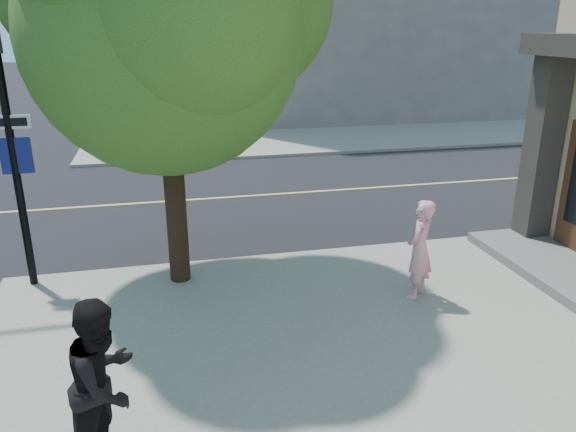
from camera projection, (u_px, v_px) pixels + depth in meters
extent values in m
plane|color=black|center=(61.00, 279.00, 10.55)|extent=(140.00, 140.00, 0.00)
cube|color=black|center=(87.00, 207.00, 14.69)|extent=(140.00, 9.00, 0.01)
cube|color=gray|center=(355.00, 104.00, 33.21)|extent=(29.00, 25.00, 0.12)
cube|color=slate|center=(562.00, 270.00, 10.42)|extent=(1.60, 4.00, 0.18)
cube|color=#35302B|center=(542.00, 145.00, 11.43)|extent=(0.55, 0.55, 4.20)
imported|color=pink|center=(419.00, 250.00, 9.34)|extent=(0.75, 0.74, 1.74)
imported|color=black|center=(105.00, 383.00, 5.72)|extent=(1.08, 1.16, 1.91)
cylinder|color=black|center=(174.00, 183.00, 9.69)|extent=(0.37, 0.37, 3.66)
sphere|color=#3E6F24|center=(164.00, 36.00, 8.89)|extent=(4.48, 4.48, 4.48)
sphere|color=#3E6F24|center=(193.00, 15.00, 7.85)|extent=(3.05, 3.05, 3.05)
cylinder|color=black|center=(13.00, 155.00, 9.33)|extent=(0.14, 0.14, 4.74)
cube|color=white|center=(11.00, 122.00, 9.14)|extent=(0.62, 0.04, 0.23)
cube|color=navy|center=(16.00, 156.00, 9.32)|extent=(0.51, 0.04, 0.62)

